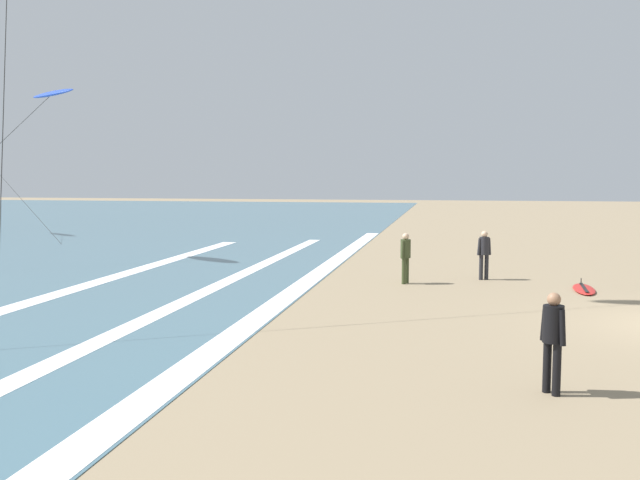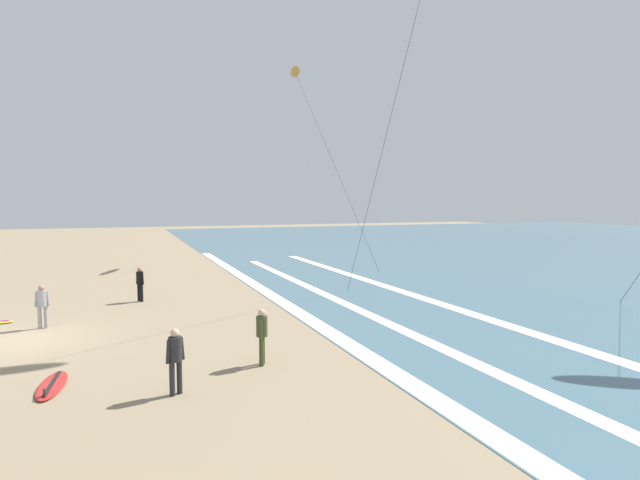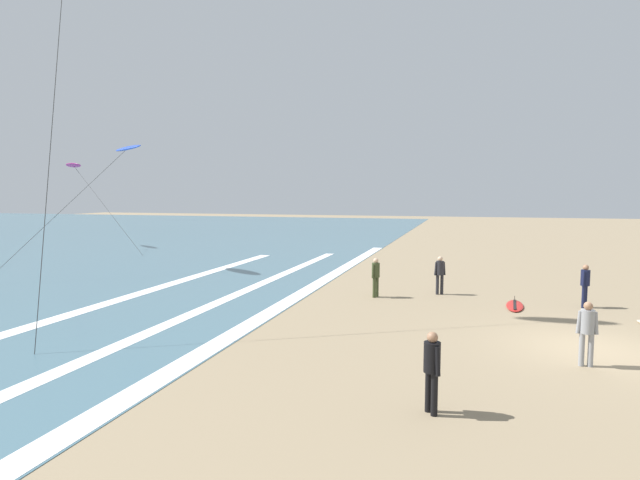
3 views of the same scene
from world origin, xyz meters
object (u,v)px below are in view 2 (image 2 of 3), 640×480
(surfer_background_far, at_px, (175,355))
(kite_orange_high_right, at_px, (296,73))
(surfer_right_near, at_px, (140,281))
(surfer_foreground_main, at_px, (42,302))
(surfer_left_far, at_px, (262,332))
(surfboard_right_spare, at_px, (52,385))

(surfer_background_far, xyz_separation_m, kite_orange_high_right, (-25.45, 11.77, 13.86))
(surfer_background_far, relative_size, kite_orange_high_right, 0.11)
(surfer_right_near, relative_size, surfer_background_far, 1.00)
(kite_orange_high_right, bearing_deg, surfer_foreground_main, -42.27)
(surfer_background_far, xyz_separation_m, surfer_left_far, (-1.32, 2.46, 0.00))
(surfer_right_near, distance_m, surfer_foreground_main, 5.13)
(surfer_background_far, bearing_deg, surfer_left_far, 118.14)
(surfer_right_near, xyz_separation_m, surfer_foreground_main, (3.81, -3.43, 0.00))
(surfer_right_near, relative_size, surfer_foreground_main, 1.00)
(surfer_foreground_main, bearing_deg, surfboard_right_spare, 9.60)
(surfer_background_far, xyz_separation_m, surfboard_right_spare, (-1.65, -2.82, -0.91))
(surfer_right_near, bearing_deg, surfer_foreground_main, -42.01)
(surfer_right_near, height_order, surfer_background_far, same)
(surfer_right_near, xyz_separation_m, surfer_left_far, (10.68, 2.96, 0.00))
(surfer_foreground_main, xyz_separation_m, surfboard_right_spare, (6.53, 1.10, -0.91))
(surfer_right_near, distance_m, kite_orange_high_right, 22.88)
(surfer_background_far, distance_m, surfer_left_far, 2.79)
(surfer_right_near, distance_m, surfer_left_far, 11.08)
(surfer_foreground_main, bearing_deg, surfer_background_far, 25.63)
(surfer_background_far, distance_m, surfer_foreground_main, 9.08)
(surfer_right_near, xyz_separation_m, surfer_background_far, (12.00, 0.49, 0.00))
(kite_orange_high_right, bearing_deg, surfer_right_near, -42.34)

